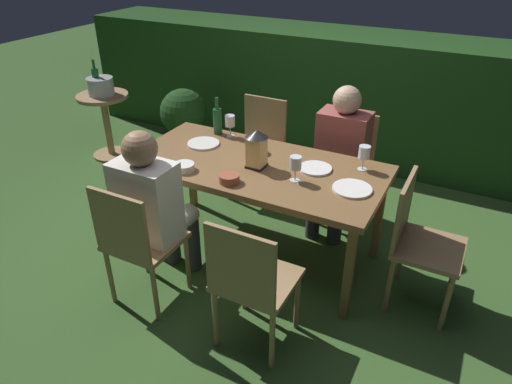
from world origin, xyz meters
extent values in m
plane|color=#385B28|center=(0.00, 0.00, 0.00)|extent=(16.00, 16.00, 0.00)
cube|color=brown|center=(0.00, 0.00, 0.71)|extent=(1.75, 0.84, 0.04)
cube|color=brown|center=(-0.81, -0.35, 0.35)|extent=(0.05, 0.05, 0.69)
cube|color=brown|center=(0.81, -0.35, 0.35)|extent=(0.05, 0.05, 0.69)
cube|color=brown|center=(-0.81, 0.35, 0.35)|extent=(0.05, 0.05, 0.69)
cube|color=brown|center=(0.81, 0.35, 0.35)|extent=(0.05, 0.05, 0.69)
cube|color=#9E7A51|center=(-0.39, 0.74, 0.43)|extent=(0.42, 0.40, 0.03)
cube|color=#9E7A51|center=(-0.39, 0.93, 0.66)|extent=(0.40, 0.03, 0.42)
cylinder|color=#9E7A51|center=(-0.21, 0.57, 0.21)|extent=(0.03, 0.03, 0.42)
cylinder|color=#9E7A51|center=(-0.57, 0.57, 0.21)|extent=(0.03, 0.03, 0.42)
cylinder|color=#9E7A51|center=(-0.21, 0.91, 0.21)|extent=(0.03, 0.03, 0.42)
cylinder|color=#9E7A51|center=(-0.57, 0.91, 0.21)|extent=(0.03, 0.03, 0.42)
cube|color=#9E7A51|center=(1.20, 0.00, 0.43)|extent=(0.40, 0.42, 0.03)
cube|color=#9E7A51|center=(1.01, 0.00, 0.66)|extent=(0.03, 0.40, 0.42)
cylinder|color=#9E7A51|center=(1.37, 0.18, 0.21)|extent=(0.03, 0.03, 0.42)
cylinder|color=#9E7A51|center=(1.37, -0.18, 0.21)|extent=(0.03, 0.03, 0.42)
cylinder|color=#9E7A51|center=(1.03, 0.18, 0.21)|extent=(0.03, 0.03, 0.42)
cylinder|color=#9E7A51|center=(1.03, -0.18, 0.21)|extent=(0.03, 0.03, 0.42)
cube|color=#9E7A51|center=(0.39, -0.74, 0.43)|extent=(0.42, 0.40, 0.03)
cube|color=#9E7A51|center=(0.39, -0.93, 0.66)|extent=(0.40, 0.02, 0.42)
cylinder|color=#9E7A51|center=(0.21, -0.57, 0.21)|extent=(0.03, 0.03, 0.42)
cylinder|color=#9E7A51|center=(0.57, -0.57, 0.21)|extent=(0.03, 0.03, 0.42)
cylinder|color=#9E7A51|center=(0.21, -0.91, 0.21)|extent=(0.03, 0.03, 0.42)
cylinder|color=#9E7A51|center=(0.57, -0.91, 0.21)|extent=(0.03, 0.03, 0.42)
cube|color=#9E7A51|center=(-0.39, -0.74, 0.43)|extent=(0.42, 0.40, 0.03)
cube|color=#9E7A51|center=(-0.39, -0.93, 0.66)|extent=(0.40, 0.02, 0.42)
cylinder|color=#9E7A51|center=(-0.57, -0.57, 0.21)|extent=(0.03, 0.03, 0.42)
cylinder|color=#9E7A51|center=(-0.21, -0.57, 0.21)|extent=(0.03, 0.03, 0.42)
cylinder|color=#9E7A51|center=(-0.57, -0.91, 0.21)|extent=(0.03, 0.03, 0.42)
cylinder|color=#9E7A51|center=(-0.21, -0.91, 0.21)|extent=(0.03, 0.03, 0.42)
cube|color=white|center=(-0.39, -0.68, 0.70)|extent=(0.38, 0.24, 0.50)
sphere|color=#997051|center=(-0.39, -0.68, 1.04)|extent=(0.21, 0.21, 0.21)
cylinder|color=white|center=(-0.48, -0.54, 0.46)|extent=(0.13, 0.36, 0.13)
cylinder|color=white|center=(-0.30, -0.54, 0.46)|extent=(0.13, 0.36, 0.13)
cylinder|color=#333338|center=(-0.48, -0.38, 0.23)|extent=(0.11, 0.11, 0.45)
cylinder|color=#333338|center=(-0.30, -0.38, 0.23)|extent=(0.11, 0.11, 0.45)
cube|color=#9E7A51|center=(0.39, 0.74, 0.43)|extent=(0.42, 0.40, 0.03)
cube|color=#9E7A51|center=(0.39, 0.93, 0.66)|extent=(0.40, 0.03, 0.42)
cylinder|color=#9E7A51|center=(0.57, 0.57, 0.21)|extent=(0.03, 0.03, 0.42)
cylinder|color=#9E7A51|center=(0.21, 0.57, 0.21)|extent=(0.03, 0.03, 0.42)
cylinder|color=#9E7A51|center=(0.57, 0.91, 0.21)|extent=(0.03, 0.03, 0.42)
cylinder|color=#9E7A51|center=(0.21, 0.91, 0.21)|extent=(0.03, 0.03, 0.42)
cube|color=#9E4C47|center=(0.39, 0.68, 0.70)|extent=(0.38, 0.24, 0.50)
sphere|color=#D1A889|center=(0.39, 0.68, 1.04)|extent=(0.21, 0.21, 0.21)
cylinder|color=#9E4C47|center=(0.48, 0.54, 0.46)|extent=(0.13, 0.36, 0.13)
cylinder|color=#9E4C47|center=(0.30, 0.54, 0.46)|extent=(0.13, 0.36, 0.13)
cylinder|color=#333338|center=(0.48, 0.38, 0.23)|extent=(0.11, 0.11, 0.45)
cylinder|color=#333338|center=(0.30, 0.38, 0.23)|extent=(0.11, 0.11, 0.45)
cube|color=black|center=(0.02, -0.03, 0.74)|extent=(0.12, 0.12, 0.01)
cube|color=#F9D17A|center=(0.02, -0.03, 0.85)|extent=(0.11, 0.11, 0.20)
cone|color=black|center=(0.02, -0.03, 0.98)|extent=(0.15, 0.15, 0.05)
cylinder|color=#195128|center=(-0.51, 0.34, 0.84)|extent=(0.07, 0.07, 0.20)
cylinder|color=#195128|center=(-0.51, 0.34, 0.98)|extent=(0.03, 0.03, 0.09)
cylinder|color=silver|center=(-0.40, 0.34, 0.74)|extent=(0.06, 0.06, 0.00)
cylinder|color=silver|center=(-0.40, 0.34, 0.78)|extent=(0.01, 0.01, 0.08)
cylinder|color=silver|center=(-0.40, 0.34, 0.86)|extent=(0.08, 0.08, 0.08)
cylinder|color=maroon|center=(-0.40, 0.34, 0.84)|extent=(0.07, 0.07, 0.03)
cylinder|color=silver|center=(0.33, -0.10, 0.74)|extent=(0.06, 0.06, 0.00)
cylinder|color=silver|center=(0.33, -0.10, 0.78)|extent=(0.01, 0.01, 0.08)
cylinder|color=silver|center=(0.33, -0.10, 0.86)|extent=(0.08, 0.08, 0.08)
cylinder|color=maroon|center=(0.33, -0.10, 0.84)|extent=(0.07, 0.07, 0.03)
cylinder|color=silver|center=(0.67, 0.26, 0.74)|extent=(0.06, 0.06, 0.00)
cylinder|color=silver|center=(0.67, 0.26, 0.78)|extent=(0.01, 0.01, 0.08)
cylinder|color=silver|center=(0.67, 0.26, 0.86)|extent=(0.08, 0.08, 0.08)
cylinder|color=maroon|center=(0.67, 0.26, 0.84)|extent=(0.07, 0.07, 0.03)
cylinder|color=white|center=(0.39, 0.11, 0.74)|extent=(0.22, 0.22, 0.01)
cylinder|color=white|center=(0.69, -0.04, 0.74)|extent=(0.24, 0.24, 0.01)
cylinder|color=white|center=(-0.50, 0.11, 0.74)|extent=(0.24, 0.24, 0.01)
cylinder|color=#9E5138|center=(-0.06, 0.16, 0.76)|extent=(0.12, 0.12, 0.04)
cylinder|color=#424C1E|center=(-0.06, 0.16, 0.77)|extent=(0.10, 0.10, 0.01)
cylinder|color=silver|center=(-0.38, -0.30, 0.76)|extent=(0.14, 0.14, 0.05)
cylinder|color=tan|center=(-0.38, -0.30, 0.77)|extent=(0.12, 0.12, 0.01)
cylinder|color=#9E5138|center=(-0.03, -0.31, 0.76)|extent=(0.13, 0.13, 0.05)
cylinder|color=#477533|center=(-0.03, -0.31, 0.77)|extent=(0.11, 0.11, 0.02)
cylinder|color=#9E7A51|center=(-2.16, 0.78, 0.65)|extent=(0.51, 0.51, 0.03)
cylinder|color=#9E7A51|center=(-2.16, 0.78, 0.32)|extent=(0.07, 0.07, 0.64)
cylinder|color=#9E7A51|center=(-2.16, 0.78, 0.01)|extent=(0.39, 0.39, 0.02)
cylinder|color=#B2B7BF|center=(-2.16, 0.78, 0.76)|extent=(0.26, 0.26, 0.17)
cylinder|color=white|center=(-2.16, 0.78, 0.80)|extent=(0.23, 0.23, 0.04)
cylinder|color=#195128|center=(-2.20, 0.78, 0.85)|extent=(0.07, 0.07, 0.16)
cylinder|color=#195128|center=(-2.20, 0.78, 0.97)|extent=(0.03, 0.03, 0.09)
cube|color=#1E4219|center=(0.00, 2.09, 0.62)|extent=(6.07, 0.81, 1.24)
cylinder|color=brown|center=(-1.51, 1.25, 0.12)|extent=(0.29, 0.29, 0.24)
sphere|color=#1E4219|center=(-1.51, 1.25, 0.44)|extent=(0.49, 0.49, 0.49)
camera|label=1|loc=(1.31, -2.52, 2.15)|focal=32.56mm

